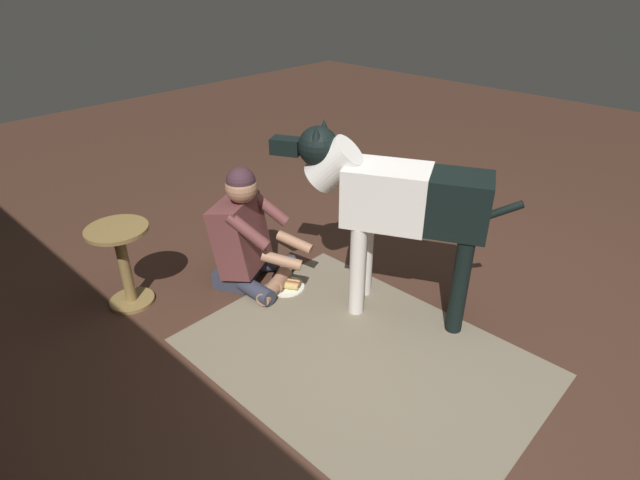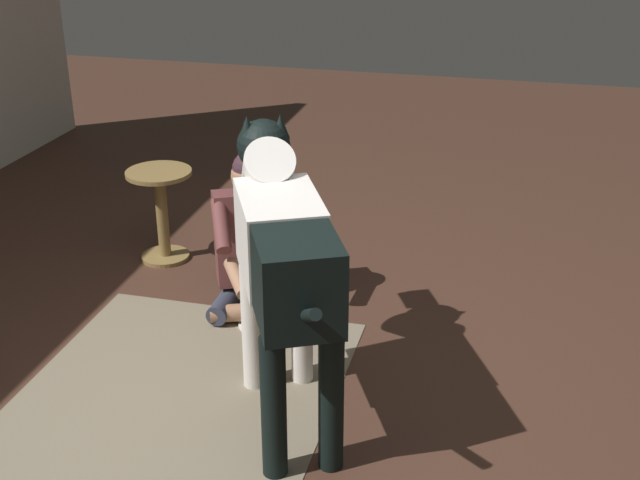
# 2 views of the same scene
# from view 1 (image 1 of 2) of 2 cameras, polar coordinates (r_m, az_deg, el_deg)

# --- Properties ---
(ground_plane) EXTENTS (13.12, 13.12, 0.00)m
(ground_plane) POSITION_cam_1_polar(r_m,az_deg,el_deg) (3.24, 8.18, -9.47)
(ground_plane) COLOR #442A1F
(area_rug) EXTENTS (1.91, 1.40, 0.01)m
(area_rug) POSITION_cam_1_polar(r_m,az_deg,el_deg) (2.99, 4.69, -12.97)
(area_rug) COLOR #776C57
(area_rug) RESTS_ON ground
(person_sitting_on_floor) EXTENTS (0.72, 0.63, 0.85)m
(person_sitting_on_floor) POSITION_cam_1_polar(r_m,az_deg,el_deg) (3.46, -8.22, 0.24)
(person_sitting_on_floor) COLOR #313546
(person_sitting_on_floor) RESTS_ON ground
(large_dog) EXTENTS (1.35, 0.75, 1.19)m
(large_dog) POSITION_cam_1_polar(r_m,az_deg,el_deg) (3.00, 8.57, 4.29)
(large_dog) COLOR silver
(large_dog) RESTS_ON ground
(hot_dog_on_plate) EXTENTS (0.25, 0.25, 0.06)m
(hot_dog_on_plate) POSITION_cam_1_polar(r_m,az_deg,el_deg) (3.53, -3.84, -5.04)
(hot_dog_on_plate) COLOR white
(hot_dog_on_plate) RESTS_ON ground
(round_side_table) EXTENTS (0.38, 0.38, 0.56)m
(round_side_table) POSITION_cam_1_polar(r_m,az_deg,el_deg) (3.45, -21.29, -2.08)
(round_side_table) COLOR olive
(round_side_table) RESTS_ON ground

